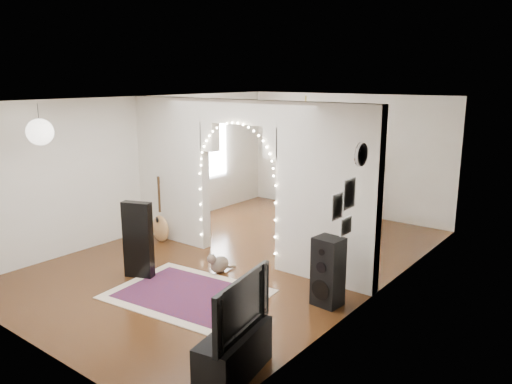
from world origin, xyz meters
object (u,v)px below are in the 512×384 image
Objects in this scene: bookcase at (325,179)px; dining_chair_right at (308,207)px; acoustic_guitar at (160,218)px; floor_speaker at (328,272)px; dining_chair_left at (327,211)px; dining_table at (334,202)px; media_console at (234,354)px.

dining_chair_right is at bearing -99.95° from bookcase.
floor_speaker is (3.85, -0.42, 0.01)m from acoustic_guitar.
floor_speaker is 1.72× the size of dining_chair_left.
bookcase is 1.04m from dining_chair_left.
dining_table is 2.31× the size of dining_chair_left.
dining_chair_left is at bearing 80.72° from acoustic_guitar.
media_console is at bearing -83.13° from floor_speaker.
bookcase is 2.54× the size of dining_chair_right.
bookcase reaches higher than media_console.
bookcase is at bearing 107.03° from dining_chair_right.
bookcase reaches higher than floor_speaker.
dining_table is 2.09× the size of dining_chair_right.
dining_chair_left is at bearing 124.42° from floor_speaker.
dining_chair_left is (1.86, 3.05, -0.21)m from acoustic_guitar.
dining_chair_right is (1.38, 3.04, -0.18)m from acoustic_guitar.
floor_speaker is 0.74× the size of dining_table.
dining_chair_right is at bearing 179.63° from dining_chair_left.
acoustic_guitar reaches higher than floor_speaker.
bookcase is 2.81× the size of dining_chair_left.
media_console is 1.62× the size of dining_chair_right.
dining_table reaches higher than media_console.
acoustic_guitar is 3.35m from dining_table.
dining_table is 1.03m from dining_chair_left.
acoustic_guitar reaches higher than dining_table.
floor_speaker is 2.08m from media_console.
bookcase reaches higher than dining_table.
bookcase reaches higher than dining_chair_left.
acoustic_guitar is 4.66m from media_console.
acoustic_guitar is 1.07× the size of media_console.
acoustic_guitar is 3.87m from floor_speaker.
dining_chair_right is at bearing 87.71° from acoustic_guitar.
floor_speaker is 3.08m from dining_table.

